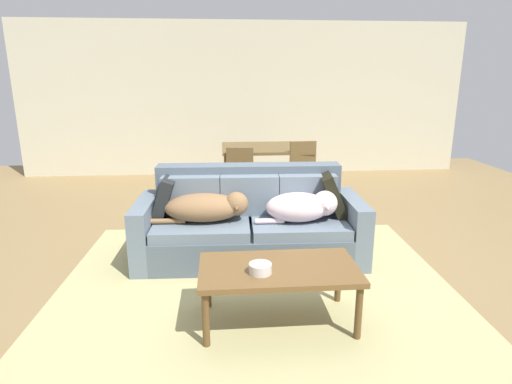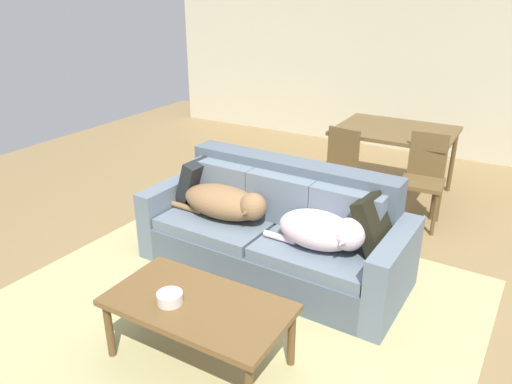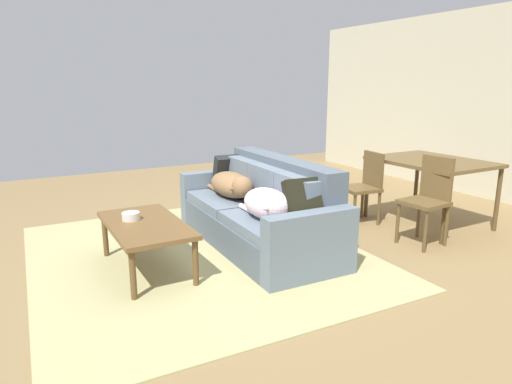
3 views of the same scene
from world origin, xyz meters
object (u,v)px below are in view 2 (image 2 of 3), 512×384
object	(u,v)px
dog_on_left_cushion	(226,203)
bowl_on_coffee_table	(170,298)
dining_chair_near_left	(337,165)
throw_pillow_by_left_arm	(198,181)
dog_on_right_cushion	(322,231)
dining_chair_near_right	(424,175)
dining_table	(395,135)
throw_pillow_by_right_arm	(378,223)
couch	(276,232)
coffee_table	(198,309)

from	to	relation	value
dog_on_left_cushion	bowl_on_coffee_table	size ratio (longest dim) A/B	5.86
bowl_on_coffee_table	dining_chair_near_left	size ratio (longest dim) A/B	0.19
throw_pillow_by_left_arm	dog_on_right_cushion	bearing A→B (deg)	-11.38
dog_on_left_cushion	dining_chair_near_right	bearing A→B (deg)	54.24
dog_on_right_cushion	dining_table	distance (m)	2.30
dog_on_left_cushion	dog_on_right_cushion	size ratio (longest dim) A/B	1.19
dog_on_right_cushion	dining_chair_near_right	distance (m)	1.75
dining_chair_near_right	dog_on_right_cushion	bearing A→B (deg)	-105.75
throw_pillow_by_right_arm	bowl_on_coffee_table	xyz separation A→B (m)	(-0.86, -1.35, -0.14)
dog_on_right_cushion	dining_chair_near_left	world-z (taller)	dining_chair_near_left
throw_pillow_by_right_arm	throw_pillow_by_left_arm	bearing A→B (deg)	178.19
dog_on_right_cushion	throw_pillow_by_right_arm	size ratio (longest dim) A/B	1.76
couch	throw_pillow_by_left_arm	world-z (taller)	couch
dog_on_left_cushion	dining_chair_near_right	distance (m)	2.06
dog_on_right_cushion	dog_on_left_cushion	bearing A→B (deg)	176.76
dog_on_right_cushion	dining_chair_near_right	bearing A→B (deg)	80.12
couch	dining_chair_near_right	size ratio (longest dim) A/B	2.43
bowl_on_coffee_table	dining_chair_near_left	world-z (taller)	dining_chair_near_left
dining_chair_near_left	dog_on_right_cushion	bearing A→B (deg)	-64.42
dog_on_left_cushion	coffee_table	xyz separation A→B (m)	(0.53, -1.13, -0.16)
coffee_table	dining_chair_near_left	distance (m)	2.70
coffee_table	dining_chair_near_right	xyz separation A→B (m)	(0.72, 2.76, 0.11)
throw_pillow_by_right_arm	dining_chair_near_right	world-z (taller)	dining_chair_near_right
couch	coffee_table	xyz separation A→B (m)	(0.12, -1.25, 0.06)
throw_pillow_by_left_arm	coffee_table	world-z (taller)	throw_pillow_by_left_arm
throw_pillow_by_right_arm	coffee_table	size ratio (longest dim) A/B	0.39
dining_table	bowl_on_coffee_table	bearing A→B (deg)	-96.60
dining_table	dining_chair_near_right	distance (m)	0.77
throw_pillow_by_right_arm	coffee_table	xyz separation A→B (m)	(-0.72, -1.26, -0.22)
throw_pillow_by_right_arm	dining_chair_near_right	distance (m)	1.50
throw_pillow_by_left_arm	dining_chair_near_left	distance (m)	1.60
couch	dog_on_right_cushion	size ratio (longest dim) A/B	2.83
dining_chair_near_left	throw_pillow_by_right_arm	bearing A→B (deg)	-50.84
dog_on_right_cushion	dining_table	bearing A→B (deg)	94.69
dog_on_right_cushion	throw_pillow_by_left_arm	world-z (taller)	throw_pillow_by_left_arm
dog_on_left_cushion	throw_pillow_by_right_arm	size ratio (longest dim) A/B	2.08
couch	throw_pillow_by_left_arm	xyz separation A→B (m)	(-0.83, 0.07, 0.27)
dog_on_left_cushion	throw_pillow_by_right_arm	xyz separation A→B (m)	(1.25, 0.13, 0.06)
dog_on_left_cushion	dining_chair_near_right	size ratio (longest dim) A/B	1.02
dog_on_right_cushion	coffee_table	world-z (taller)	dog_on_right_cushion
dog_on_left_cushion	dining_table	size ratio (longest dim) A/B	0.74
coffee_table	dining_table	size ratio (longest dim) A/B	0.91
throw_pillow_by_right_arm	couch	bearing A→B (deg)	-179.01
dining_chair_near_left	dining_table	bearing A→B (deg)	64.85
throw_pillow_by_right_arm	dining_chair_near_left	world-z (taller)	dining_chair_near_left
throw_pillow_by_left_arm	coffee_table	size ratio (longest dim) A/B	0.37
dining_chair_near_left	dog_on_left_cushion	bearing A→B (deg)	-95.52
couch	dog_on_right_cushion	distance (m)	0.58
couch	dining_chair_near_left	size ratio (longest dim) A/B	2.61
throw_pillow_by_right_arm	dining_chair_near_left	distance (m)	1.69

